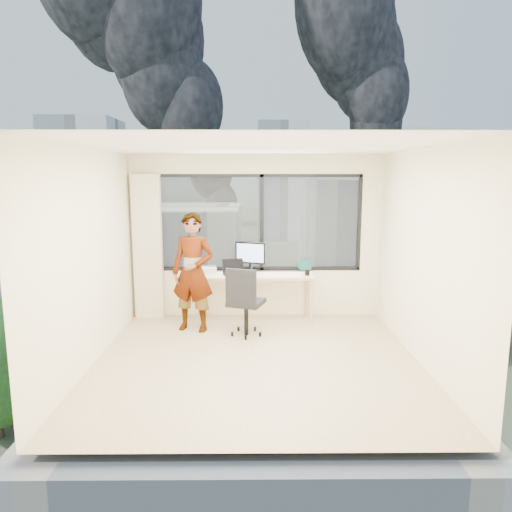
{
  "coord_description": "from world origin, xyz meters",
  "views": [
    {
      "loc": [
        -0.06,
        -5.57,
        2.26
      ],
      "look_at": [
        0.0,
        1.0,
        1.15
      ],
      "focal_mm": 33.07,
      "sensor_mm": 36.0,
      "label": 1
    }
  ],
  "objects_px": {
    "person": "(193,272)",
    "handbag": "(305,265)",
    "laptop": "(235,268)",
    "chair": "(246,300)",
    "monitor": "(251,257)",
    "game_console": "(207,269)",
    "desk": "(256,297)"
  },
  "relations": [
    {
      "from": "person",
      "to": "handbag",
      "type": "bearing_deg",
      "value": 36.09
    },
    {
      "from": "person",
      "to": "laptop",
      "type": "relative_size",
      "value": 4.94
    },
    {
      "from": "chair",
      "to": "monitor",
      "type": "xyz_separation_m",
      "value": [
        0.06,
        0.79,
        0.49
      ]
    },
    {
      "from": "chair",
      "to": "handbag",
      "type": "xyz_separation_m",
      "value": [
        0.94,
        0.93,
        0.33
      ]
    },
    {
      "from": "game_console",
      "to": "handbag",
      "type": "bearing_deg",
      "value": -6.1
    },
    {
      "from": "game_console",
      "to": "laptop",
      "type": "height_order",
      "value": "laptop"
    },
    {
      "from": "handbag",
      "to": "person",
      "type": "bearing_deg",
      "value": -171.05
    },
    {
      "from": "chair",
      "to": "monitor",
      "type": "bearing_deg",
      "value": 105.31
    },
    {
      "from": "game_console",
      "to": "person",
      "type": "bearing_deg",
      "value": -107.26
    },
    {
      "from": "desk",
      "to": "laptop",
      "type": "bearing_deg",
      "value": -172.23
    },
    {
      "from": "laptop",
      "to": "monitor",
      "type": "bearing_deg",
      "value": 13.94
    },
    {
      "from": "monitor",
      "to": "laptop",
      "type": "relative_size",
      "value": 1.42
    },
    {
      "from": "person",
      "to": "game_console",
      "type": "distance_m",
      "value": 0.7
    },
    {
      "from": "game_console",
      "to": "laptop",
      "type": "distance_m",
      "value": 0.54
    },
    {
      "from": "game_console",
      "to": "handbag",
      "type": "xyz_separation_m",
      "value": [
        1.59,
        -0.0,
        0.06
      ]
    },
    {
      "from": "laptop",
      "to": "person",
      "type": "bearing_deg",
      "value": -160.27
    },
    {
      "from": "person",
      "to": "laptop",
      "type": "bearing_deg",
      "value": 49.01
    },
    {
      "from": "handbag",
      "to": "chair",
      "type": "bearing_deg",
      "value": -148.09
    },
    {
      "from": "chair",
      "to": "monitor",
      "type": "relative_size",
      "value": 2.05
    },
    {
      "from": "desk",
      "to": "monitor",
      "type": "xyz_separation_m",
      "value": [
        -0.08,
        0.09,
        0.63
      ]
    },
    {
      "from": "desk",
      "to": "laptop",
      "type": "relative_size",
      "value": 5.08
    },
    {
      "from": "desk",
      "to": "handbag",
      "type": "relative_size",
      "value": 7.12
    },
    {
      "from": "monitor",
      "to": "game_console",
      "type": "bearing_deg",
      "value": -170.34
    },
    {
      "from": "monitor",
      "to": "handbag",
      "type": "distance_m",
      "value": 0.9
    },
    {
      "from": "chair",
      "to": "person",
      "type": "bearing_deg",
      "value": -177.61
    },
    {
      "from": "chair",
      "to": "desk",
      "type": "bearing_deg",
      "value": 98.32
    },
    {
      "from": "chair",
      "to": "handbag",
      "type": "bearing_deg",
      "value": 64.29
    },
    {
      "from": "handbag",
      "to": "monitor",
      "type": "bearing_deg",
      "value": 176.19
    },
    {
      "from": "desk",
      "to": "handbag",
      "type": "height_order",
      "value": "handbag"
    },
    {
      "from": "monitor",
      "to": "chair",
      "type": "bearing_deg",
      "value": -73.54
    },
    {
      "from": "chair",
      "to": "game_console",
      "type": "distance_m",
      "value": 1.16
    },
    {
      "from": "chair",
      "to": "monitor",
      "type": "distance_m",
      "value": 0.93
    }
  ]
}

